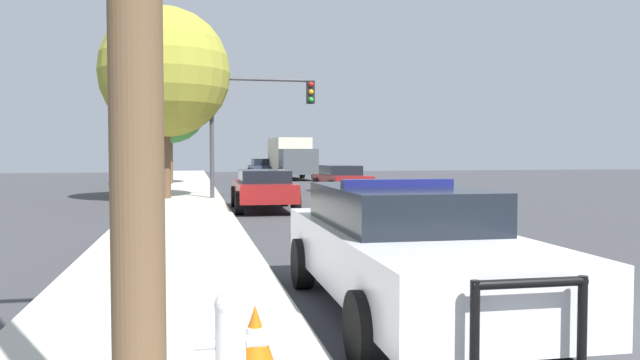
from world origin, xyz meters
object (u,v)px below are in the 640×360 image
(car_background_midblock, at_px, (264,188))
(tree_sidewalk_far, at_px, (169,105))
(traffic_light, at_px, (256,110))
(traffic_cone, at_px, (255,334))
(fire_hydrant, at_px, (231,337))
(car_background_oncoming, at_px, (341,178))
(tree_sidewalk_mid, at_px, (165,73))
(car_background_distant, at_px, (262,167))
(box_truck, at_px, (291,157))
(police_car, at_px, (403,246))

(car_background_midblock, relative_size, tree_sidewalk_far, 0.70)
(traffic_light, xyz_separation_m, traffic_cone, (-1.95, -19.09, -3.13))
(fire_hydrant, distance_m, car_background_oncoming, 24.35)
(traffic_cone, bearing_deg, tree_sidewalk_mid, 94.35)
(traffic_light, relative_size, tree_sidewalk_far, 0.72)
(car_background_distant, relative_size, box_truck, 0.59)
(car_background_midblock, bearing_deg, police_car, -88.29)
(tree_sidewalk_far, bearing_deg, box_truck, 41.82)
(box_truck, height_order, tree_sidewalk_mid, tree_sidewalk_mid)
(police_car, relative_size, car_background_oncoming, 1.27)
(car_background_midblock, bearing_deg, tree_sidewalk_mid, 127.85)
(fire_hydrant, xyz_separation_m, car_background_midblock, (2.00, 15.51, 0.19))
(traffic_light, distance_m, car_background_oncoming, 6.39)
(car_background_distant, bearing_deg, car_background_midblock, -96.91)
(box_truck, bearing_deg, tree_sidewalk_mid, 65.81)
(fire_hydrant, height_order, box_truck, box_truck)
(police_car, height_order, box_truck, box_truck)
(fire_hydrant, relative_size, car_background_oncoming, 0.18)
(car_background_midblock, relative_size, box_truck, 0.66)
(traffic_light, height_order, car_background_midblock, traffic_light)
(tree_sidewalk_far, bearing_deg, traffic_light, -72.54)
(car_background_oncoming, bearing_deg, box_truck, -92.99)
(fire_hydrant, height_order, car_background_distant, car_background_distant)
(fire_hydrant, height_order, tree_sidewalk_mid, tree_sidewalk_mid)
(tree_sidewalk_far, bearing_deg, police_car, -82.97)
(tree_sidewalk_far, bearing_deg, fire_hydrant, -87.32)
(police_car, distance_m, fire_hydrant, 3.14)
(car_background_oncoming, bearing_deg, police_car, 75.36)
(car_background_oncoming, distance_m, box_truck, 15.03)
(traffic_light, xyz_separation_m, box_truck, (4.34, 18.77, -1.95))
(car_background_midblock, bearing_deg, car_background_distant, 84.94)
(car_background_distant, height_order, tree_sidewalk_far, tree_sidewalk_far)
(fire_hydrant, bearing_deg, traffic_cone, 68.43)
(police_car, distance_m, traffic_cone, 2.57)
(police_car, xyz_separation_m, car_background_distant, (2.81, 39.71, -0.04))
(fire_hydrant, xyz_separation_m, traffic_cone, (0.24, 0.60, -0.16))
(car_background_midblock, height_order, tree_sidewalk_mid, tree_sidewalk_mid)
(tree_sidewalk_mid, bearing_deg, box_truck, 67.36)
(car_background_midblock, xyz_separation_m, car_background_oncoming, (4.51, 7.95, -0.04))
(police_car, height_order, traffic_light, traffic_light)
(police_car, height_order, car_background_oncoming, police_car)
(police_car, relative_size, car_background_midblock, 1.20)
(tree_sidewalk_mid, relative_size, traffic_cone, 15.08)
(car_background_midblock, xyz_separation_m, box_truck, (4.53, 22.95, 0.83))
(fire_hydrant, bearing_deg, car_background_distant, 83.31)
(traffic_light, xyz_separation_m, tree_sidewalk_far, (-3.65, 11.62, 0.99))
(car_background_distant, bearing_deg, tree_sidewalk_far, -121.42)
(car_background_distant, relative_size, tree_sidewalk_far, 0.62)
(police_car, distance_m, tree_sidewalk_mid, 18.33)
(tree_sidewalk_far, relative_size, traffic_cone, 13.60)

